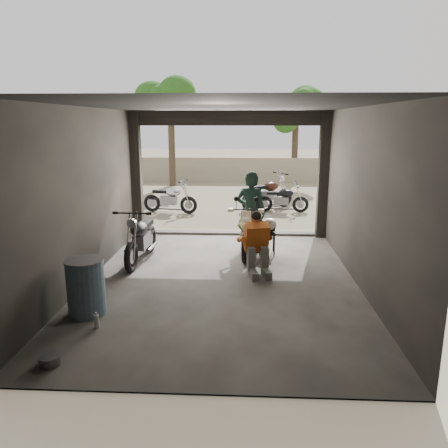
# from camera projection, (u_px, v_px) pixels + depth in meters

# --- Properties ---
(ground) EXTENTS (80.00, 80.00, 0.00)m
(ground) POSITION_uv_depth(u_px,v_px,m) (222.00, 282.00, 8.20)
(ground) COLOR #7A6D56
(ground) RESTS_ON ground
(garage) EXTENTS (7.00, 7.13, 3.20)m
(garage) POSITION_uv_depth(u_px,v_px,m) (223.00, 210.00, 8.44)
(garage) COLOR #2D2B28
(garage) RESTS_ON ground
(boundary_wall) EXTENTS (18.00, 0.30, 1.20)m
(boundary_wall) POSITION_uv_depth(u_px,v_px,m) (237.00, 170.00, 21.67)
(boundary_wall) COLOR gray
(boundary_wall) RESTS_ON ground
(tree_left) EXTENTS (2.20, 2.20, 5.60)m
(tree_left) POSITION_uv_depth(u_px,v_px,m) (170.00, 98.00, 19.58)
(tree_left) COLOR #382B1E
(tree_left) RESTS_ON ground
(tree_right) EXTENTS (2.20, 2.20, 5.00)m
(tree_right) POSITION_uv_depth(u_px,v_px,m) (296.00, 108.00, 20.85)
(tree_right) COLOR #382B1E
(tree_right) RESTS_ON ground
(main_bike) EXTENTS (0.82, 1.78, 1.16)m
(main_bike) POSITION_uv_depth(u_px,v_px,m) (247.00, 229.00, 9.81)
(main_bike) COLOR beige
(main_bike) RESTS_ON ground
(left_bike) EXTENTS (0.83, 1.80, 1.19)m
(left_bike) POSITION_uv_depth(u_px,v_px,m) (141.00, 235.00, 9.26)
(left_bike) COLOR black
(left_bike) RESTS_ON ground
(outside_bike_a) EXTENTS (1.73, 1.00, 1.10)m
(outside_bike_a) POSITION_uv_depth(u_px,v_px,m) (170.00, 196.00, 14.27)
(outside_bike_a) COLOR black
(outside_bike_a) RESTS_ON ground
(outside_bike_b) EXTENTS (1.93, 1.61, 1.23)m
(outside_bike_b) POSITION_uv_depth(u_px,v_px,m) (268.00, 191.00, 14.90)
(outside_bike_b) COLOR #39150D
(outside_bike_b) RESTS_ON ground
(outside_bike_c) EXTENTS (1.53, 0.69, 1.01)m
(outside_bike_c) POSITION_uv_depth(u_px,v_px,m) (283.00, 197.00, 14.37)
(outside_bike_c) COLOR black
(outside_bike_c) RESTS_ON ground
(rider) EXTENTS (0.78, 0.61, 1.87)m
(rider) POSITION_uv_depth(u_px,v_px,m) (251.00, 212.00, 9.85)
(rider) COLOR black
(rider) RESTS_ON ground
(mechanic) EXTENTS (0.77, 0.94, 1.20)m
(mechanic) POSITION_uv_depth(u_px,v_px,m) (258.00, 245.00, 8.43)
(mechanic) COLOR #B75318
(mechanic) RESTS_ON ground
(stool) EXTENTS (0.38, 0.38, 0.53)m
(stool) POSITION_uv_depth(u_px,v_px,m) (267.00, 235.00, 9.80)
(stool) COLOR black
(stool) RESTS_ON ground
(helmet) EXTENTS (0.32, 0.33, 0.30)m
(helmet) POSITION_uv_depth(u_px,v_px,m) (270.00, 225.00, 9.78)
(helmet) COLOR silver
(helmet) RESTS_ON stool
(oil_drum) EXTENTS (0.60, 0.60, 0.89)m
(oil_drum) POSITION_uv_depth(u_px,v_px,m) (86.00, 288.00, 6.70)
(oil_drum) COLOR #3C5365
(oil_drum) RESTS_ON ground
(sign_post) EXTENTS (0.76, 0.08, 2.27)m
(sign_post) POSITION_uv_depth(u_px,v_px,m) (338.00, 174.00, 12.19)
(sign_post) COLOR black
(sign_post) RESTS_ON ground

